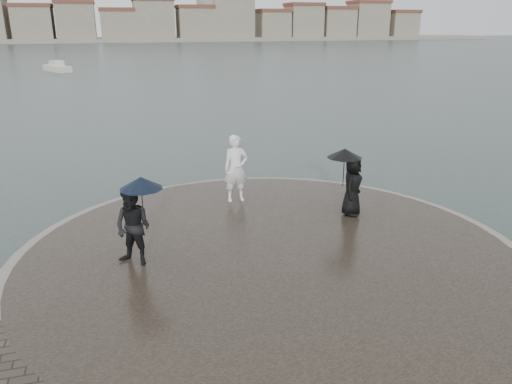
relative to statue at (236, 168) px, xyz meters
name	(u,v)px	position (x,y,z in m)	size (l,w,h in m)	color
ground	(328,348)	(-0.07, -7.28, -1.40)	(400.00, 400.00, 0.00)	#2B3835
kerb_ring	(271,258)	(-0.07, -3.78, -1.24)	(12.50, 12.50, 0.32)	gray
quay_tip	(271,257)	(-0.07, -3.78, -1.22)	(11.90, 11.90, 0.36)	#2D261E
statue	(236,168)	(0.00, 0.00, 0.00)	(0.76, 0.50, 2.08)	white
visitor_left	(135,218)	(-3.22, -3.54, 0.06)	(1.30, 1.12, 2.04)	black
visitor_right	(350,178)	(2.85, -2.05, 0.06)	(1.24, 1.10, 1.95)	black
far_skyline	(96,23)	(-6.36, 153.43, 4.21)	(260.00, 20.00, 37.00)	gray
boats	(22,80)	(-11.85, 39.69, -1.02)	(7.75, 31.46, 1.50)	beige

